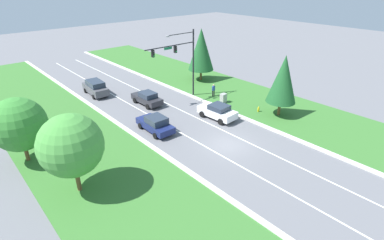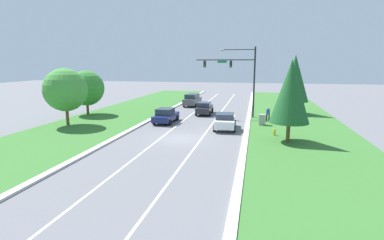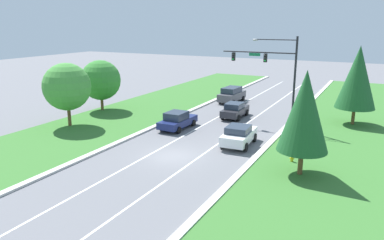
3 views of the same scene
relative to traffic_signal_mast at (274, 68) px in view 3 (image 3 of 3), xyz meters
name	(u,v)px [view 3 (image 3 of 3)]	position (x,y,z in m)	size (l,w,h in m)	color
ground_plane	(174,156)	(-4.18, -11.79, -5.63)	(160.00, 160.00, 0.00)	slate
curb_strip_right	(245,168)	(1.47, -11.79, -5.56)	(0.50, 90.00, 0.15)	beige
curb_strip_left	(114,144)	(-9.83, -11.79, -5.56)	(0.50, 90.00, 0.15)	beige
grass_verge_right	(326,183)	(6.72, -11.79, -5.59)	(10.00, 90.00, 0.08)	#38702D
grass_verge_left	(66,136)	(-15.08, -11.79, -5.59)	(10.00, 90.00, 0.08)	#38702D
lane_stripe_inner_left	(153,152)	(-5.98, -11.79, -5.63)	(0.14, 81.00, 0.01)	white
lane_stripe_inner_right	(195,160)	(-2.38, -11.79, -5.63)	(0.14, 81.00, 0.01)	white
traffic_signal_mast	(274,68)	(0.00, 0.00, 0.00)	(7.21, 0.41, 8.55)	black
navy_sedan	(177,120)	(-7.64, -5.03, -4.82)	(2.16, 4.57, 1.65)	navy
charcoal_sedan	(235,110)	(-4.33, 1.46, -4.82)	(2.05, 4.46, 1.61)	#28282D
white_sedan	(239,135)	(-0.75, -7.08, -4.78)	(2.35, 4.50, 1.66)	white
graphite_suv	(232,94)	(-7.55, 8.85, -4.66)	(2.28, 4.90, 1.90)	#4C4C51
utility_cabinet	(292,136)	(2.98, -4.46, -5.01)	(0.70, 0.60, 1.23)	#9E9E99
pedestrian	(306,126)	(3.67, -2.04, -4.70)	(0.40, 0.22, 1.69)	black
fire_hydrant	(292,158)	(4.02, -9.08, -5.29)	(0.34, 0.20, 0.70)	gold
conifer_near_right_tree	(304,111)	(5.00, -11.15, -1.32)	(3.26, 3.26, 6.93)	brown
oak_near_left_tree	(101,80)	(-19.03, -2.27, -2.15)	(4.47, 4.47, 5.72)	brown
conifer_far_right_tree	(358,77)	(7.02, 3.99, -0.94)	(3.74, 3.74, 7.69)	brown
oak_far_left_tree	(67,87)	(-17.32, -9.04, -1.77)	(4.50, 4.50, 6.11)	brown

